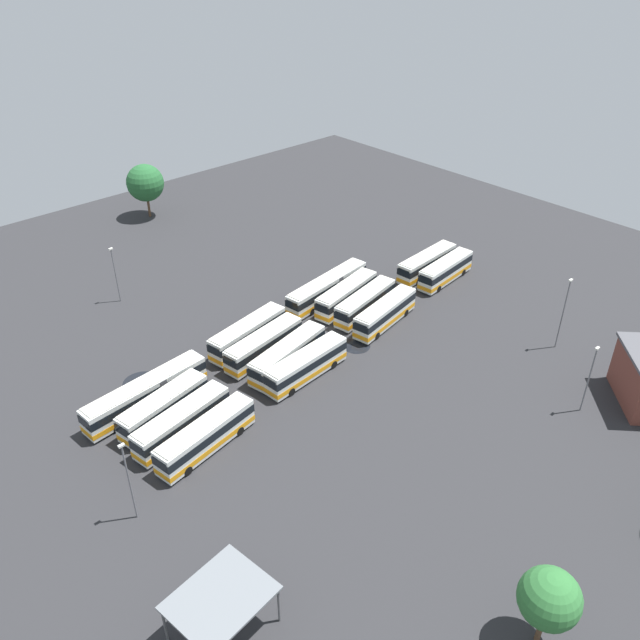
# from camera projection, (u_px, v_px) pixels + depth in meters

# --- Properties ---
(ground_plane) EXTENTS (125.79, 125.79, 0.00)m
(ground_plane) POSITION_uv_depth(u_px,v_px,m) (318.00, 335.00, 84.07)
(ground_plane) COLOR #28282B
(bus_row0_slot2) EXTENTS (11.88, 3.24, 3.46)m
(bus_row0_slot2) POSITION_uv_depth(u_px,v_px,m) (427.00, 263.00, 97.21)
(bus_row0_slot2) COLOR silver
(bus_row0_slot2) RESTS_ON ground_plane
(bus_row0_slot3) EXTENTS (11.17, 3.51, 3.46)m
(bus_row0_slot3) POSITION_uv_depth(u_px,v_px,m) (446.00, 270.00, 95.28)
(bus_row0_slot3) COLOR silver
(bus_row0_slot3) RESTS_ON ground_plane
(bus_row1_slot0) EXTENTS (15.18, 4.37, 3.46)m
(bus_row1_slot0) POSITION_uv_depth(u_px,v_px,m) (328.00, 288.00, 90.86)
(bus_row1_slot0) COLOR silver
(bus_row1_slot0) RESTS_ON ground_plane
(bus_row1_slot1) EXTENTS (11.87, 4.56, 3.46)m
(bus_row1_slot1) POSITION_uv_depth(u_px,v_px,m) (346.00, 295.00, 89.18)
(bus_row1_slot1) COLOR silver
(bus_row1_slot1) RESTS_ON ground_plane
(bus_row1_slot2) EXTENTS (11.57, 4.43, 3.46)m
(bus_row1_slot2) POSITION_uv_depth(u_px,v_px,m) (365.00, 303.00, 87.37)
(bus_row1_slot2) COLOR silver
(bus_row1_slot2) RESTS_ON ground_plane
(bus_row1_slot3) EXTENTS (11.76, 4.34, 3.46)m
(bus_row1_slot3) POSITION_uv_depth(u_px,v_px,m) (385.00, 313.00, 85.17)
(bus_row1_slot3) COLOR silver
(bus_row1_slot3) RESTS_ON ground_plane
(bus_row2_slot0) EXTENTS (12.01, 4.35, 3.46)m
(bus_row2_slot0) POSITION_uv_depth(u_px,v_px,m) (248.00, 333.00, 81.04)
(bus_row2_slot0) COLOR silver
(bus_row2_slot0) RESTS_ON ground_plane
(bus_row2_slot1) EXTENTS (11.75, 4.10, 3.46)m
(bus_row2_slot1) POSITION_uv_depth(u_px,v_px,m) (264.00, 345.00, 78.94)
(bus_row2_slot1) COLOR silver
(bus_row2_slot1) RESTS_ON ground_plane
(bus_row2_slot2) EXTENTS (12.11, 4.64, 3.46)m
(bus_row2_slot2) POSITION_uv_depth(u_px,v_px,m) (288.00, 355.00, 77.12)
(bus_row2_slot2) COLOR silver
(bus_row2_slot2) RESTS_ON ground_plane
(bus_row2_slot3) EXTENTS (11.79, 3.30, 3.46)m
(bus_row2_slot3) POSITION_uv_depth(u_px,v_px,m) (306.00, 365.00, 75.42)
(bus_row2_slot3) COLOR silver
(bus_row2_slot3) RESTS_ON ground_plane
(bus_row3_slot0) EXTENTS (15.15, 3.75, 3.46)m
(bus_row3_slot0) POSITION_uv_depth(u_px,v_px,m) (146.00, 393.00, 70.99)
(bus_row3_slot0) COLOR silver
(bus_row3_slot0) RESTS_ON ground_plane
(bus_row3_slot1) EXTENTS (11.18, 4.43, 3.46)m
(bus_row3_slot1) POSITION_uv_depth(u_px,v_px,m) (164.00, 407.00, 68.97)
(bus_row3_slot1) COLOR silver
(bus_row3_slot1) RESTS_ON ground_plane
(bus_row3_slot2) EXTENTS (11.83, 4.32, 3.46)m
(bus_row3_slot2) POSITION_uv_depth(u_px,v_px,m) (182.00, 422.00, 67.00)
(bus_row3_slot2) COLOR silver
(bus_row3_slot2) RESTS_ON ground_plane
(bus_row3_slot3) EXTENTS (12.02, 4.31, 3.46)m
(bus_row3_slot3) POSITION_uv_depth(u_px,v_px,m) (206.00, 436.00, 65.22)
(bus_row3_slot3) COLOR silver
(bus_row3_slot3) RESTS_ON ground_plane
(maintenance_shelter) EXTENTS (7.97, 6.74, 4.22)m
(maintenance_shelter) POSITION_uv_depth(u_px,v_px,m) (220.00, 599.00, 47.39)
(maintenance_shelter) COLOR slate
(maintenance_shelter) RESTS_ON ground_plane
(lamp_post_far_corner) EXTENTS (0.56, 0.28, 8.47)m
(lamp_post_far_corner) POSITION_uv_depth(u_px,v_px,m) (589.00, 377.00, 68.88)
(lamp_post_far_corner) COLOR slate
(lamp_post_far_corner) RESTS_ON ground_plane
(lamp_post_near_entrance) EXTENTS (0.56, 0.28, 8.29)m
(lamp_post_near_entrance) POSITION_uv_depth(u_px,v_px,m) (115.00, 273.00, 88.90)
(lamp_post_near_entrance) COLOR slate
(lamp_post_near_entrance) RESTS_ON ground_plane
(lamp_post_mid_lot) EXTENTS (0.56, 0.28, 8.91)m
(lamp_post_mid_lot) POSITION_uv_depth(u_px,v_px,m) (129.00, 479.00, 56.19)
(lamp_post_mid_lot) COLOR slate
(lamp_post_mid_lot) RESTS_ON ground_plane
(lamp_post_by_building) EXTENTS (0.56, 0.28, 9.76)m
(lamp_post_by_building) POSITION_uv_depth(u_px,v_px,m) (563.00, 311.00, 78.89)
(lamp_post_by_building) COLOR slate
(lamp_post_by_building) RESTS_ON ground_plane
(tree_south_edge) EXTENTS (4.62, 4.62, 7.40)m
(tree_south_edge) POSITION_uv_depth(u_px,v_px,m) (549.00, 599.00, 46.19)
(tree_south_edge) COLOR brown
(tree_south_edge) RESTS_ON ground_plane
(tree_north_edge) EXTENTS (6.53, 6.53, 9.58)m
(tree_north_edge) POSITION_uv_depth(u_px,v_px,m) (145.00, 183.00, 113.32)
(tree_north_edge) COLOR brown
(tree_north_edge) RESTS_ON ground_plane
(puddle_near_shelter) EXTENTS (3.53, 3.53, 0.01)m
(puddle_near_shelter) POSITION_uv_depth(u_px,v_px,m) (356.00, 346.00, 81.89)
(puddle_near_shelter) COLOR black
(puddle_near_shelter) RESTS_ON ground_plane
(puddle_centre_drain) EXTENTS (2.68, 2.68, 0.01)m
(puddle_centre_drain) POSITION_uv_depth(u_px,v_px,m) (262.00, 324.00, 86.29)
(puddle_centre_drain) COLOR black
(puddle_centre_drain) RESTS_ON ground_plane
(puddle_between_rows) EXTENTS (4.30, 4.30, 0.01)m
(puddle_between_rows) POSITION_uv_depth(u_px,v_px,m) (141.00, 382.00, 75.56)
(puddle_between_rows) COLOR black
(puddle_between_rows) RESTS_ON ground_plane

